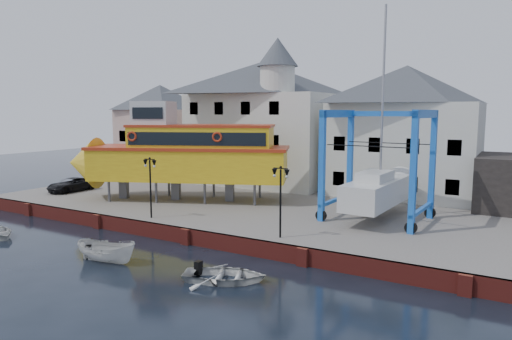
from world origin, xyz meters
The scene contains 13 objects.
ground centered at (0.00, 0.00, 0.00)m, with size 140.00×140.00×0.00m, color black.
hardstanding centered at (0.00, 11.00, 0.50)m, with size 44.00×22.00×1.00m, color #605C54.
quay_wall centered at (0.00, 0.10, 0.50)m, with size 44.00×0.47×1.00m.
building_pink centered at (-18.00, 18.00, 6.15)m, with size 8.00×7.00×10.30m.
building_white_main centered at (-4.87, 18.39, 7.34)m, with size 14.00×8.30×14.00m.
building_white_right centered at (9.00, 19.00, 6.60)m, with size 12.00×8.00×11.20m.
lamp_post_left centered at (-4.00, 1.20, 4.17)m, with size 1.12×0.32×4.20m.
lamp_post_right centered at (6.00, 1.20, 4.17)m, with size 1.12×0.32×4.20m.
tour_boat centered at (-6.78, 7.21, 4.82)m, with size 18.88×11.22×8.11m.
travel_lift centered at (9.64, 9.32, 3.37)m, with size 6.93×9.53×14.21m.
van centered at (-17.77, 5.43, 1.61)m, with size 2.03×4.41×1.22m, color black.
motorboat_a centered at (-1.61, -4.89, 0.00)m, with size 1.40×3.71×1.43m, color silver.
motorboat_b centered at (5.62, -4.02, 0.00)m, with size 2.91×4.07×0.84m, color silver.
Camera 1 is at (17.74, -21.81, 8.24)m, focal length 32.00 mm.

